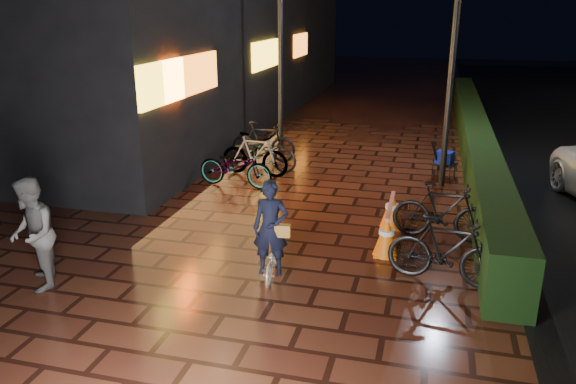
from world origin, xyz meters
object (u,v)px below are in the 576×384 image
(traffic_barrier, at_px, (389,222))
(cart_assembly, at_px, (444,159))
(bystander_person, at_px, (32,234))
(cyclist, at_px, (271,243))

(traffic_barrier, xyz_separation_m, cart_assembly, (0.96, 4.23, 0.17))
(traffic_barrier, bearing_deg, cart_assembly, 77.15)
(bystander_person, distance_m, cyclist, 3.60)
(cyclist, bearing_deg, traffic_barrier, 49.90)
(cart_assembly, bearing_deg, bystander_person, -129.03)
(bystander_person, height_order, traffic_barrier, bystander_person)
(traffic_barrier, height_order, cart_assembly, cart_assembly)
(cyclist, height_order, traffic_barrier, cyclist)
(cyclist, distance_m, cart_assembly, 6.76)
(bystander_person, relative_size, cyclist, 1.08)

